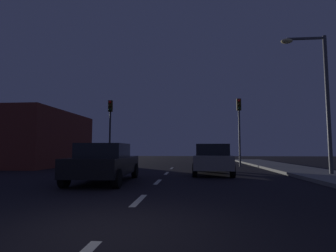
{
  "coord_description": "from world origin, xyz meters",
  "views": [
    {
      "loc": [
        1.32,
        -4.12,
        1.28
      ],
      "look_at": [
        -0.25,
        13.97,
        2.87
      ],
      "focal_mm": 28.44,
      "sensor_mm": 36.0,
      "label": 1
    }
  ],
  "objects_px": {
    "traffic_signal_right": "(239,119)",
    "street_lamp_right": "(319,90)",
    "traffic_signal_left": "(110,120)",
    "car_adjacent_lane": "(105,162)",
    "car_stopped_ahead": "(212,159)"
  },
  "relations": [
    {
      "from": "traffic_signal_left",
      "to": "car_stopped_ahead",
      "type": "bearing_deg",
      "value": -39.84
    },
    {
      "from": "traffic_signal_left",
      "to": "traffic_signal_right",
      "type": "relative_size",
      "value": 1.0
    },
    {
      "from": "traffic_signal_left",
      "to": "car_stopped_ahead",
      "type": "relative_size",
      "value": 1.11
    },
    {
      "from": "car_stopped_ahead",
      "to": "car_adjacent_lane",
      "type": "bearing_deg",
      "value": -139.3
    },
    {
      "from": "traffic_signal_left",
      "to": "traffic_signal_right",
      "type": "bearing_deg",
      "value": -0.0
    },
    {
      "from": "car_adjacent_lane",
      "to": "street_lamp_right",
      "type": "relative_size",
      "value": 0.66
    },
    {
      "from": "car_adjacent_lane",
      "to": "street_lamp_right",
      "type": "xyz_separation_m",
      "value": [
        9.51,
        2.81,
        3.36
      ]
    },
    {
      "from": "car_adjacent_lane",
      "to": "street_lamp_right",
      "type": "bearing_deg",
      "value": 16.47
    },
    {
      "from": "traffic_signal_right",
      "to": "street_lamp_right",
      "type": "relative_size",
      "value": 0.76
    },
    {
      "from": "street_lamp_right",
      "to": "car_stopped_ahead",
      "type": "bearing_deg",
      "value": 168.25
    },
    {
      "from": "traffic_signal_left",
      "to": "traffic_signal_right",
      "type": "xyz_separation_m",
      "value": [
        9.99,
        -0.0,
        -0.02
      ]
    },
    {
      "from": "traffic_signal_right",
      "to": "car_stopped_ahead",
      "type": "bearing_deg",
      "value": -112.17
    },
    {
      "from": "traffic_signal_left",
      "to": "street_lamp_right",
      "type": "height_order",
      "value": "street_lamp_right"
    },
    {
      "from": "traffic_signal_left",
      "to": "car_adjacent_lane",
      "type": "distance_m",
      "value": 10.88
    },
    {
      "from": "traffic_signal_left",
      "to": "car_adjacent_lane",
      "type": "relative_size",
      "value": 1.15
    }
  ]
}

